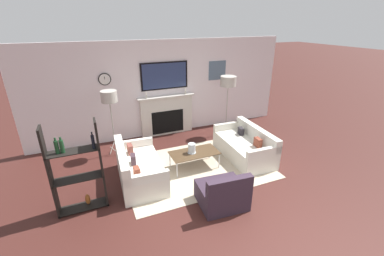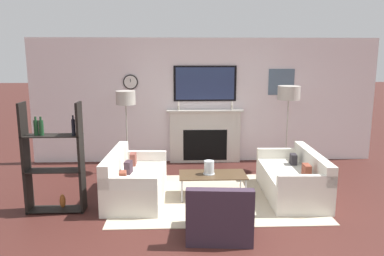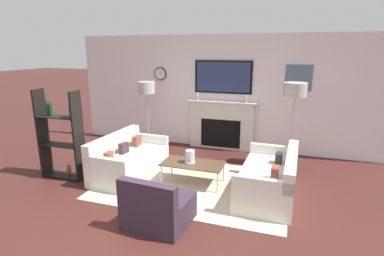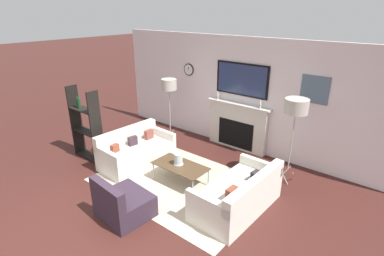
% 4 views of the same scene
% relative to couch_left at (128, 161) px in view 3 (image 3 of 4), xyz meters
% --- Properties ---
extents(fireplace_wall, '(7.54, 0.28, 2.70)m').
position_rel_couch_left_xyz_m(fireplace_wall, '(1.33, 2.23, 0.95)').
color(fireplace_wall, white).
rests_on(fireplace_wall, ground_plane).
extents(area_rug, '(3.27, 2.31, 0.01)m').
position_rel_couch_left_xyz_m(area_rug, '(1.33, -0.00, -0.28)').
color(area_rug, '#BBAB91').
rests_on(area_rug, ground_plane).
extents(couch_left, '(0.94, 1.65, 0.78)m').
position_rel_couch_left_xyz_m(couch_left, '(0.00, 0.00, 0.00)').
color(couch_left, silver).
rests_on(couch_left, ground_plane).
extents(couch_right, '(0.91, 1.72, 0.75)m').
position_rel_couch_left_xyz_m(couch_right, '(2.65, -0.01, -0.00)').
color(couch_right, silver).
rests_on(couch_right, ground_plane).
extents(armchair, '(0.89, 0.81, 0.74)m').
position_rel_couch_left_xyz_m(armchair, '(1.25, -1.38, -0.04)').
color(armchair, '#322432').
rests_on(armchair, ground_plane).
extents(coffee_table, '(1.11, 0.57, 0.39)m').
position_rel_couch_left_xyz_m(coffee_table, '(1.30, 0.02, 0.08)').
color(coffee_table, '#4C3823').
rests_on(coffee_table, ground_plane).
extents(hurricane_candle, '(0.19, 0.19, 0.23)m').
position_rel_couch_left_xyz_m(hurricane_candle, '(1.24, 0.04, 0.21)').
color(hurricane_candle, silver).
rests_on(hurricane_candle, coffee_table).
extents(floor_lamp_left, '(0.38, 0.38, 1.65)m').
position_rel_couch_left_xyz_m(floor_lamp_left, '(-0.28, 1.44, 1.21)').
color(floor_lamp_left, '#9E998E').
rests_on(floor_lamp_left, ground_plane).
extents(floor_lamp_right, '(0.44, 0.44, 1.74)m').
position_rel_couch_left_xyz_m(floor_lamp_right, '(2.94, 1.44, 1.29)').
color(floor_lamp_right, '#9E998E').
rests_on(floor_lamp_right, ground_plane).
extents(shelf_unit, '(0.85, 0.28, 1.66)m').
position_rel_couch_left_xyz_m(shelf_unit, '(-1.11, -0.47, 0.50)').
color(shelf_unit, black).
rests_on(shelf_unit, ground_plane).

